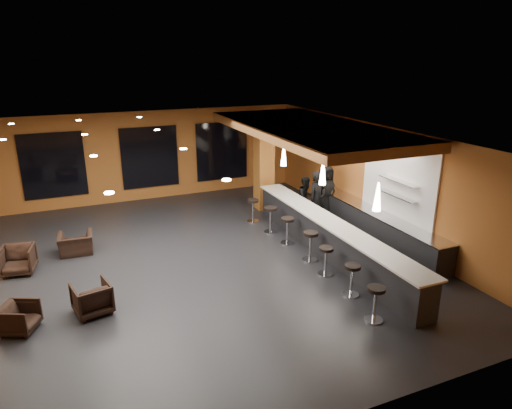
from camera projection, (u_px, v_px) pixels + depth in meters
name	position (u px, v px, depth m)	size (l,w,h in m)	color
floor	(198.00, 264.00, 12.85)	(12.00, 13.00, 0.10)	black
ceiling	(192.00, 137.00, 11.71)	(12.00, 13.00, 0.10)	black
wall_back	(149.00, 156.00, 17.99)	(12.00, 0.10, 3.50)	#9A5622
wall_front	(321.00, 334.00, 6.57)	(12.00, 0.10, 3.50)	#9A5622
wall_right	(379.00, 180.00, 14.55)	(0.10, 13.00, 3.50)	#9A5622
wood_soffit	(309.00, 129.00, 14.14)	(3.60, 8.00, 0.28)	#945A2B
window_left	(53.00, 166.00, 16.60)	(2.20, 0.06, 2.40)	black
window_center	(150.00, 157.00, 17.91)	(2.20, 0.06, 2.40)	black
window_right	(222.00, 151.00, 19.04)	(2.20, 0.06, 2.40)	black
tile_backsplash	(398.00, 180.00, 13.56)	(0.06, 3.20, 2.40)	white
bar_counter	(329.00, 239.00, 13.17)	(0.60, 8.00, 1.00)	black
bar_top	(330.00, 222.00, 13.01)	(0.78, 8.10, 0.05)	silver
prep_counter	(375.00, 225.00, 14.38)	(0.70, 6.00, 0.86)	black
prep_top	(376.00, 212.00, 14.24)	(0.72, 6.00, 0.03)	silver
wall_shelf_lower	(397.00, 195.00, 13.46)	(0.30, 1.50, 0.03)	silver
wall_shelf_upper	(399.00, 181.00, 13.32)	(0.30, 1.50, 0.03)	silver
column	(264.00, 163.00, 16.79)	(0.60, 0.60, 3.50)	#925620
pendant_0	(378.00, 197.00, 10.84)	(0.20, 0.20, 0.70)	white
pendant_1	(323.00, 173.00, 13.02)	(0.20, 0.20, 0.70)	white
pendant_2	(284.00, 155.00, 15.20)	(0.20, 0.20, 0.70)	white
staff_a	(317.00, 199.00, 15.39)	(0.68, 0.44, 1.86)	black
staff_b	(306.00, 198.00, 16.03)	(0.74, 0.58, 1.52)	black
staff_c	(325.00, 192.00, 16.11)	(0.92, 0.60, 1.89)	black
armchair_a	(19.00, 318.00, 9.58)	(0.67, 0.69, 0.63)	black
armchair_b	(92.00, 298.00, 10.25)	(0.78, 0.80, 0.73)	black
armchair_c	(18.00, 260.00, 12.11)	(0.80, 0.82, 0.75)	black
armchair_d	(76.00, 244.00, 13.31)	(0.96, 0.83, 0.62)	black
bar_stool_0	(375.00, 299.00, 9.89)	(0.41, 0.41, 0.82)	silver
bar_stool_1	(352.00, 276.00, 10.94)	(0.41, 0.41, 0.80)	silver
bar_stool_2	(326.00, 257.00, 11.97)	(0.40, 0.40, 0.78)	silver
bar_stool_3	(310.00, 242.00, 12.79)	(0.43, 0.43, 0.86)	silver
bar_stool_4	(288.00, 227.00, 13.93)	(0.42, 0.42, 0.84)	silver
bar_stool_5	(271.00, 216.00, 14.81)	(0.44, 0.44, 0.86)	silver
bar_stool_6	(253.00, 207.00, 15.78)	(0.41, 0.41, 0.80)	silver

